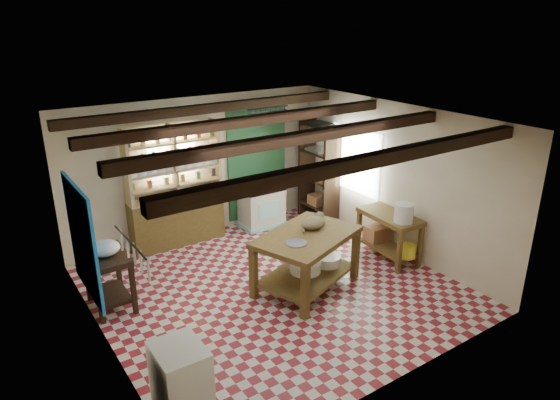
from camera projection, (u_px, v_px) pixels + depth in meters
floor at (274, 288)px, 7.66m from camera, size 5.00×5.00×0.02m
ceiling at (273, 120)px, 6.75m from camera, size 5.00×5.00×0.02m
wall_back at (198, 168)px, 9.14m from camera, size 5.00×0.04×2.60m
wall_front at (403, 281)px, 5.27m from camera, size 5.00×0.04×2.60m
wall_left at (97, 253)px, 5.89m from camera, size 0.04×5.00×2.60m
wall_right at (395, 179)px, 8.52m from camera, size 0.04×5.00×2.60m
ceiling_beams at (273, 129)px, 6.79m from camera, size 5.00×3.80×0.15m
blue_wall_patch at (82, 241)px, 6.67m from camera, size 0.04×1.40×1.60m
green_wall_patch at (257, 160)px, 9.79m from camera, size 1.30×0.04×2.30m
window_back at (171, 151)px, 8.72m from camera, size 0.90×0.02×0.80m
window_right at (355, 160)px, 9.25m from camera, size 0.02×1.30×1.20m
utensil_rail at (131, 253)px, 4.82m from camera, size 0.06×0.90×0.28m
pot_rack at (268, 117)px, 9.14m from camera, size 0.86×0.12×0.36m
shelving_unit at (175, 186)px, 8.77m from camera, size 1.70×0.34×2.20m
tall_rack at (319, 172)px, 9.90m from camera, size 0.40×0.86×2.00m
work_table at (306, 261)px, 7.53m from camera, size 1.82×1.50×0.89m
stove at (262, 206)px, 9.79m from camera, size 0.83×0.56×0.80m
prep_table at (109, 281)px, 7.04m from camera, size 0.57×0.82×0.82m
white_cabinet at (181, 384)px, 5.05m from camera, size 0.49×0.58×0.87m
right_counter at (388, 236)px, 8.47m from camera, size 0.63×1.16×0.81m
cat at (313, 223)px, 7.56m from camera, size 0.50×0.47×0.18m
steel_tray at (296, 243)px, 7.08m from camera, size 0.39×0.39×0.02m
basin_large at (305, 266)px, 7.64m from camera, size 0.62×0.62×0.17m
basin_small at (327, 260)px, 7.86m from camera, size 0.55×0.55×0.15m
kettle_left at (250, 184)px, 9.48m from camera, size 0.20×0.20×0.22m
kettle_right at (266, 181)px, 9.66m from camera, size 0.18×0.18×0.22m
enamel_bowl at (105, 248)px, 6.86m from camera, size 0.42×0.42×0.21m
white_bucket at (404, 213)px, 7.97m from camera, size 0.33×0.33×0.31m
wicker_basket at (376, 233)px, 8.73m from camera, size 0.40×0.32×0.26m
yellow_tub at (407, 251)px, 8.14m from camera, size 0.30×0.30×0.21m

